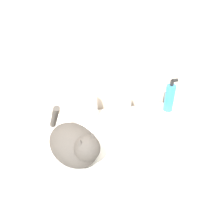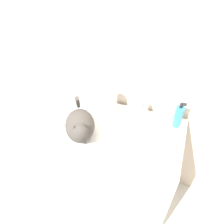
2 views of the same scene
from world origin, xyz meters
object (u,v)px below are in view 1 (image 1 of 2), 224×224
Objects in this scene: cat at (75,144)px; spray_bottle at (90,104)px; soap_bottle at (170,97)px; cup at (184,127)px.

spray_bottle is (0.10, 0.28, 0.01)m from cat.
spray_bottle is (-0.45, -0.01, 0.02)m from soap_bottle.
cat reaches higher than spray_bottle.
cup is at bearing 68.50° from cat.
cat reaches higher than cup.
cat is at bearing -172.70° from cup.
soap_bottle is at bearing 1.81° from spray_bottle.
spray_bottle is 2.44× the size of cup.
cat is 0.62m from soap_bottle.
soap_bottle is 2.28× the size of cup.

